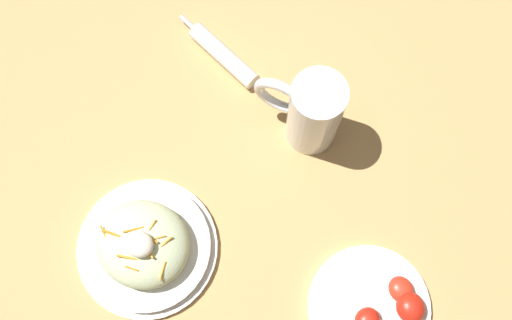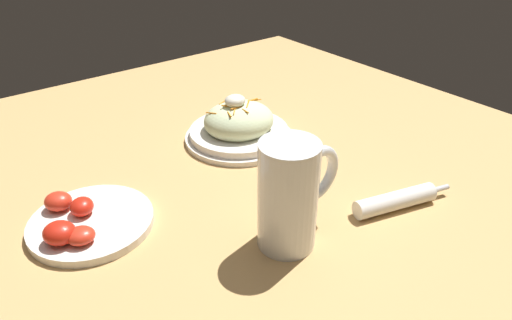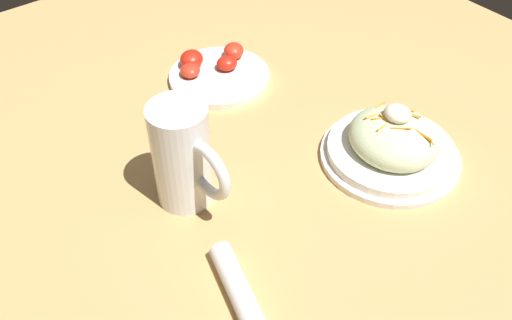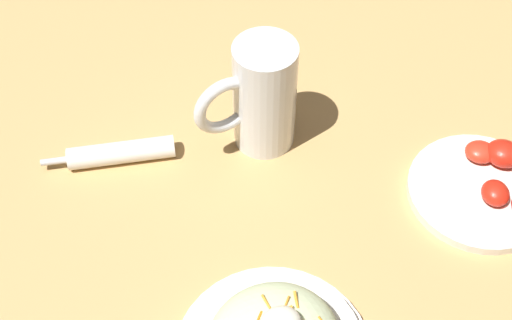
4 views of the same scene
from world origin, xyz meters
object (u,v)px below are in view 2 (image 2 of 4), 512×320
salad_plate (239,126)px  napkin_roll (396,200)px  beer_mug (289,199)px  tomato_plate (85,222)px

salad_plate → napkin_roll: salad_plate is taller
salad_plate → beer_mug: (-0.13, -0.30, 0.04)m
salad_plate → tomato_plate: salad_plate is taller
salad_plate → tomato_plate: bearing=-166.2°
tomato_plate → beer_mug: bearing=-43.6°
beer_mug → tomato_plate: bearing=136.4°
beer_mug → napkin_roll: (0.19, -0.05, -0.06)m
napkin_roll → beer_mug: bearing=166.2°
napkin_roll → salad_plate: bearing=99.8°
napkin_roll → tomato_plate: tomato_plate is taller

